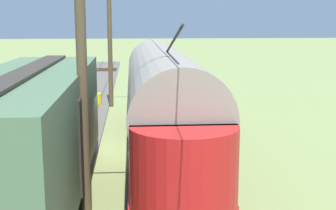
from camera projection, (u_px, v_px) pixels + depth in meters
ground_plane at (112, 155)px, 18.61m from camera, size 220.00×220.00×0.00m
track_streetcar_siding at (162, 150)px, 19.06m from camera, size 2.80×80.00×0.18m
track_adjacent_siding at (63, 152)px, 18.75m from camera, size 2.80×80.00×0.18m
vintage_streetcar at (163, 100)px, 17.96m from camera, size 2.65×17.30×5.10m
boxcar_adjacent at (30, 138)px, 12.73m from camera, size 2.96×11.33×3.85m
catenary_pole_foreground at (111, 42)px, 28.10m from camera, size 2.70×0.28×7.64m
catenary_pole_mid_near at (85, 73)px, 12.14m from camera, size 2.70×0.28×7.64m
track_end_bumper at (87, 100)px, 28.87m from camera, size 1.80×0.60×0.80m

